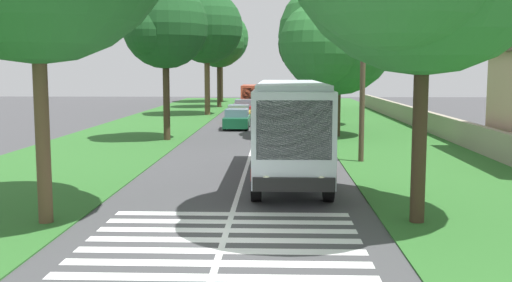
{
  "coord_description": "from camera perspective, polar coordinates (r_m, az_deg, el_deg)",
  "views": [
    {
      "loc": [
        -14.77,
        -1.3,
        4.17
      ],
      "look_at": [
        6.96,
        -0.54,
        1.6
      ],
      "focal_mm": 42.0,
      "sensor_mm": 36.0,
      "label": 1
    }
  ],
  "objects": [
    {
      "name": "roadside_tree_right_2",
      "position": [
        55.92,
        6.0,
        8.44
      ],
      "size": [
        7.12,
        6.25,
        9.09
      ],
      "color": "#4C3826",
      "rests_on": "grass_verge_right"
    },
    {
      "name": "trailing_minibus_0",
      "position": [
        67.63,
        -0.43,
        4.52
      ],
      "size": [
        6.0,
        2.14,
        2.53
      ],
      "color": "#CC4C33",
      "rests_on": "ground"
    },
    {
      "name": "grass_verge_right",
      "position": [
        30.84,
        14.92,
        -1.22
      ],
      "size": [
        120.0,
        8.0,
        0.04
      ],
      "primitive_type": "cube",
      "color": "#2D6628",
      "rests_on": "ground"
    },
    {
      "name": "roadside_tree_left_0",
      "position": [
        67.86,
        -3.75,
        9.25
      ],
      "size": [
        6.99,
        5.83,
        10.15
      ],
      "color": "#3D2D1E",
      "rests_on": "grass_verge_left"
    },
    {
      "name": "trailing_car_0",
      "position": [
        42.98,
        -1.82,
        2.06
      ],
      "size": [
        4.3,
        1.78,
        1.43
      ],
      "color": "#145933",
      "rests_on": "ground"
    },
    {
      "name": "roadside_tree_right_3",
      "position": [
        65.99,
        5.14,
        9.06
      ],
      "size": [
        8.17,
        7.21,
        10.6
      ],
      "color": "#4C3826",
      "rests_on": "grass_verge_right"
    },
    {
      "name": "roadside_tree_left_4",
      "position": [
        79.23,
        -3.48,
        9.61
      ],
      "size": [
        8.59,
        7.15,
        11.89
      ],
      "color": "brown",
      "rests_on": "grass_verge_left"
    },
    {
      "name": "roadside_tree_right_0",
      "position": [
        45.61,
        7.57,
        9.66
      ],
      "size": [
        7.55,
        6.29,
        9.83
      ],
      "color": "#3D2D1E",
      "rests_on": "grass_verge_right"
    },
    {
      "name": "trailing_car_2",
      "position": [
        56.98,
        -1.15,
        3.22
      ],
      "size": [
        4.3,
        1.78,
        1.43
      ],
      "color": "#B21E1E",
      "rests_on": "ground"
    },
    {
      "name": "roadside_tree_left_1",
      "position": [
        56.42,
        -4.88,
        10.55
      ],
      "size": [
        7.89,
        6.65,
        11.41
      ],
      "color": "brown",
      "rests_on": "grass_verge_left"
    },
    {
      "name": "roadside_wall",
      "position": [
        36.43,
        18.42,
        0.96
      ],
      "size": [
        70.0,
        0.4,
        1.35
      ],
      "primitive_type": "cube",
      "color": "#9E937F",
      "rests_on": "grass_verge_right"
    },
    {
      "name": "grass_verge_left",
      "position": [
        31.52,
        -15.56,
        -1.07
      ],
      "size": [
        120.0,
        8.0,
        0.04
      ],
      "primitive_type": "cube",
      "color": "#2D6628",
      "rests_on": "ground"
    },
    {
      "name": "roadside_tree_right_1",
      "position": [
        37.89,
        7.42,
        9.59
      ],
      "size": [
        8.87,
        7.34,
        9.93
      ],
      "color": "#3D2D1E",
      "rests_on": "grass_verge_right"
    },
    {
      "name": "centre_line",
      "position": [
        30.09,
        -0.49,
        -1.22
      ],
      "size": [
        110.0,
        0.16,
        0.01
      ],
      "primitive_type": "cube",
      "color": "silver",
      "rests_on": "ground"
    },
    {
      "name": "zebra_crossing",
      "position": [
        15.0,
        -3.09,
        -9.4
      ],
      "size": [
        5.85,
        6.8,
        0.01
      ],
      "color": "silver",
      "rests_on": "ground"
    },
    {
      "name": "trailing_car_1",
      "position": [
        48.14,
        -1.66,
        2.57
      ],
      "size": [
        4.3,
        1.78,
        1.43
      ],
      "color": "gold",
      "rests_on": "ground"
    },
    {
      "name": "coach_bus",
      "position": [
        22.85,
        3.25,
        1.65
      ],
      "size": [
        11.16,
        2.62,
        3.73
      ],
      "color": "silver",
      "rests_on": "ground"
    },
    {
      "name": "utility_pole",
      "position": [
        27.46,
        10.12,
        6.09
      ],
      "size": [
        0.24,
        1.4,
        7.46
      ],
      "color": "#473828",
      "rests_on": "grass_verge_right"
    },
    {
      "name": "roadside_tree_left_3",
      "position": [
        36.19,
        -8.73,
        10.59
      ],
      "size": [
        5.87,
        5.04,
        9.27
      ],
      "color": "#3D2D1E",
      "rests_on": "grass_verge_left"
    },
    {
      "name": "ground",
      "position": [
        15.4,
        -2.95,
        -8.98
      ],
      "size": [
        160.0,
        160.0,
        0.0
      ],
      "primitive_type": "plane",
      "color": "#424244"
    }
  ]
}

